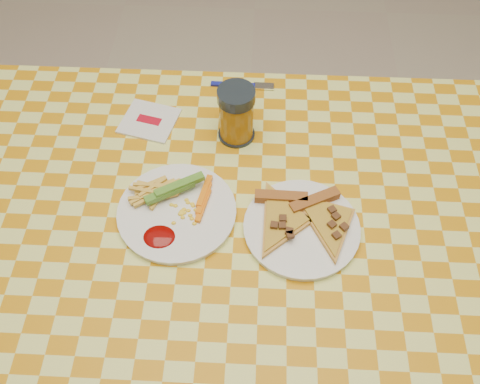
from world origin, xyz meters
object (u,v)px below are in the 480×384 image
Objects in this scene: plate_left at (177,213)px; plate_right at (301,229)px; table at (235,241)px; drink_glass at (236,114)px.

plate_left is 1.04× the size of plate_right.
table is 9.65× the size of drink_glass.
plate_right is (0.25, -0.03, 0.00)m from plate_left.
table is 5.49× the size of plate_left.
drink_glass is (-0.01, 0.23, 0.14)m from table.
plate_right is 0.29m from drink_glass.
drink_glass is at bearing 63.86° from plate_left.
table is 0.27m from drink_glass.
drink_glass is at bearing 119.68° from plate_right.
plate_left is at bearing 174.02° from plate_right.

